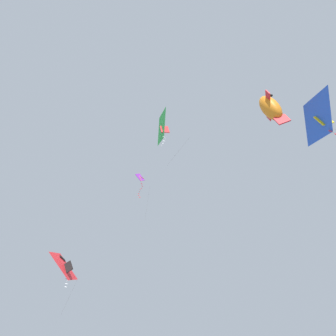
% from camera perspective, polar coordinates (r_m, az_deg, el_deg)
% --- Properties ---
extents(kite_diamond_near_right, '(1.63, 1.70, 7.81)m').
position_cam_1_polar(kite_diamond_near_right, '(36.61, -5.01, -1.85)').
color(kite_diamond_near_right, purple).
extents(kite_delta_upper_right, '(3.35, 3.69, 9.03)m').
position_cam_1_polar(kite_delta_upper_right, '(30.90, -0.99, 7.24)').
color(kite_delta_upper_right, green).
extents(kite_fish_far_centre, '(3.49, 3.81, 9.05)m').
position_cam_1_polar(kite_fish_far_centre, '(18.29, 17.91, 10.19)').
color(kite_fish_far_centre, orange).
extents(kite_delta_mid_left, '(1.87, 3.53, 5.41)m').
position_cam_1_polar(kite_delta_mid_left, '(29.99, -17.98, -16.39)').
color(kite_delta_mid_left, red).
extents(kite_delta_low_drifter, '(1.80, 2.58, 4.61)m').
position_cam_1_polar(kite_delta_low_drifter, '(17.09, 25.40, 8.04)').
color(kite_delta_low_drifter, blue).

